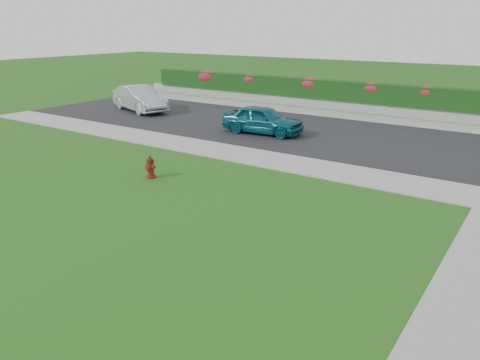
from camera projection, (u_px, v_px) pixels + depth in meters
The scene contains 14 objects.
ground at pixel (94, 266), 9.79m from camera, with size 120.00×120.00×0.00m, color black.
street_far at pixel (254, 125), 23.44m from camera, with size 26.00×8.00×0.04m, color black.
sidewalk_far at pixel (171, 142), 20.05m from camera, with size 24.00×2.00×0.04m, color gray.
sidewalk_beyond at pixel (366, 118), 25.23m from camera, with size 34.00×2.00×0.04m, color gray.
retaining_wall at pixel (376, 109), 26.31m from camera, with size 34.00×0.40×0.60m, color gray.
hedge at pixel (378, 93), 26.12m from camera, with size 32.00×0.90×1.10m, color black.
fire_hydrant at pixel (150, 167), 15.33m from camera, with size 0.38×0.36×0.74m.
sedan_teal at pixel (263, 120), 21.38m from camera, with size 1.51×3.74×1.28m, color #0C535E.
sedan_silver at pixel (140, 98), 26.95m from camera, with size 1.52×4.35×1.43m, color #ACB0B4.
flower_clump_a at pixel (208, 76), 32.35m from camera, with size 1.54×0.99×0.77m, color #B81F35.
flower_clump_b at pixel (251, 79), 30.42m from camera, with size 1.29×0.83×0.64m, color #B81F35.
flower_clump_c at pixel (310, 84), 28.16m from camera, with size 1.35×0.87×0.67m, color #B81F35.
flower_clump_d at pixel (373, 88), 26.10m from camera, with size 1.28×0.82×0.64m, color #B81F35.
flower_clump_e at pixel (427, 92), 24.54m from camera, with size 1.20×0.77×0.60m, color #B81F35.
Camera 1 is at (7.43, -5.49, 4.80)m, focal length 35.00 mm.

